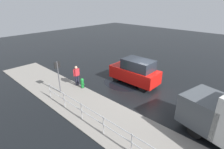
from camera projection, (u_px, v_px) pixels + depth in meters
ground_plane at (144, 91)px, 12.89m from camera, size 60.00×60.00×0.00m
kerb_strip at (103, 117)px, 10.06m from camera, size 24.00×3.20×0.04m
moving_hatchback at (135, 72)px, 13.69m from camera, size 3.91×1.73×2.06m
fire_hydrant at (82, 83)px, 13.22m from camera, size 0.42×0.31×0.80m
pedestrian at (77, 74)px, 13.40m from camera, size 0.24×0.57×1.62m
metal_railing at (92, 115)px, 9.06m from camera, size 8.68×0.04×1.05m
sign_post at (58, 73)px, 12.05m from camera, size 0.07×0.44×2.40m
puddle_patch at (125, 81)px, 14.44m from camera, size 3.52×3.52×0.01m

